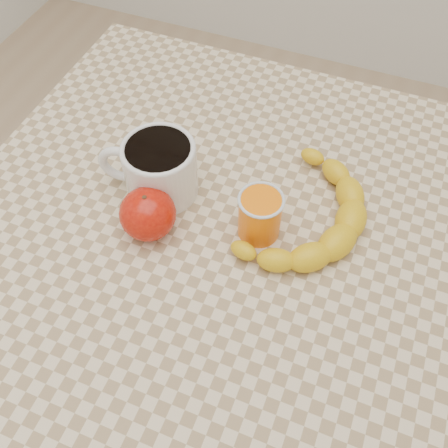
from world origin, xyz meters
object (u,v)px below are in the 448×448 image
at_px(coffee_mug, 158,167).
at_px(banana, 305,214).
at_px(table, 224,264).
at_px(orange_juice_glass, 260,215).
at_px(apple, 148,214).

bearing_deg(coffee_mug, banana, 4.44).
xyz_separation_m(coffee_mug, banana, (0.22, 0.02, -0.03)).
xyz_separation_m(table, coffee_mug, (-0.12, 0.04, 0.13)).
relative_size(coffee_mug, orange_juice_glass, 2.12).
xyz_separation_m(orange_juice_glass, banana, (0.05, 0.04, -0.02)).
relative_size(apple, banana, 0.24).
relative_size(table, coffee_mug, 5.13).
distance_m(table, apple, 0.16).
bearing_deg(table, banana, 29.65).
bearing_deg(table, orange_juice_glass, 23.96).
distance_m(table, coffee_mug, 0.18).
bearing_deg(apple, orange_juice_glass, 20.27).
xyz_separation_m(table, orange_juice_glass, (0.04, 0.02, 0.12)).
height_order(table, apple, apple).
height_order(coffee_mug, orange_juice_glass, coffee_mug).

